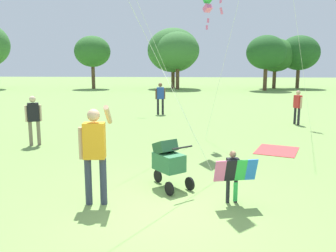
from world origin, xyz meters
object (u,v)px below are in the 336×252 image
(kite_orange_delta, at_px, (208,5))
(person_kid_running, at_px, (34,116))
(picnic_blanket, at_px, (277,150))
(person_couple_left, at_px, (298,105))
(person_sitting_far, at_px, (160,96))
(child_with_butterfly_kite, at_px, (233,172))
(person_adult_flyer, at_px, (95,148))
(stroller, at_px, (168,160))

(kite_orange_delta, xyz_separation_m, person_kid_running, (-5.48, -1.18, -3.49))
(person_kid_running, distance_m, picnic_blanket, 7.63)
(person_couple_left, height_order, picnic_blanket, person_couple_left)
(person_couple_left, bearing_deg, person_sitting_far, 156.43)
(child_with_butterfly_kite, distance_m, person_kid_running, 7.29)
(person_adult_flyer, distance_m, person_couple_left, 11.10)
(stroller, height_order, kite_orange_delta, kite_orange_delta)
(picnic_blanket, bearing_deg, kite_orange_delta, 146.07)
(person_kid_running, height_order, picnic_blanket, person_kid_running)
(child_with_butterfly_kite, relative_size, person_sitting_far, 0.63)
(stroller, distance_m, person_sitting_far, 10.92)
(person_sitting_far, distance_m, person_kid_running, 7.98)
(person_adult_flyer, distance_m, person_kid_running, 5.65)
(child_with_butterfly_kite, relative_size, person_adult_flyer, 0.54)
(person_couple_left, bearing_deg, picnic_blanket, -111.73)
(person_adult_flyer, xyz_separation_m, kite_orange_delta, (2.23, 5.80, 3.35))
(kite_orange_delta, height_order, person_sitting_far, kite_orange_delta)
(stroller, xyz_separation_m, kite_orange_delta, (0.95, 4.81, 3.82))
(person_sitting_far, bearing_deg, child_with_butterfly_kite, -78.34)
(person_sitting_far, height_order, person_kid_running, person_sitting_far)
(person_adult_flyer, distance_m, kite_orange_delta, 7.06)
(picnic_blanket, bearing_deg, person_sitting_far, 119.33)
(person_adult_flyer, bearing_deg, person_couple_left, 55.85)
(person_sitting_far, distance_m, picnic_blanket, 8.60)
(person_sitting_far, relative_size, person_couple_left, 1.10)
(person_adult_flyer, bearing_deg, child_with_butterfly_kite, 4.45)
(kite_orange_delta, distance_m, person_sitting_far, 7.28)
(person_adult_flyer, relative_size, stroller, 1.81)
(child_with_butterfly_kite, relative_size, person_kid_running, 0.63)
(person_sitting_far, bearing_deg, picnic_blanket, -60.67)
(child_with_butterfly_kite, height_order, person_sitting_far, person_sitting_far)
(person_sitting_far, bearing_deg, person_kid_running, -115.07)
(child_with_butterfly_kite, bearing_deg, stroller, 147.88)
(person_adult_flyer, xyz_separation_m, person_couple_left, (6.23, 9.19, -0.22))
(kite_orange_delta, bearing_deg, child_with_butterfly_kite, -86.85)
(person_adult_flyer, relative_size, kite_orange_delta, 0.39)
(person_couple_left, distance_m, picnic_blanket, 5.23)
(person_adult_flyer, height_order, person_couple_left, person_adult_flyer)
(child_with_butterfly_kite, relative_size, person_couple_left, 0.69)
(child_with_butterfly_kite, height_order, person_couple_left, person_couple_left)
(person_couple_left, bearing_deg, child_with_butterfly_kite, -112.33)
(stroller, bearing_deg, person_adult_flyer, -142.29)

